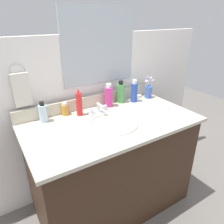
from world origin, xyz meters
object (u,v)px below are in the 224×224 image
Objects in this scene: bottle_oil_amber at (65,109)px; soap_bar at (137,96)px; bottle_shampoo_blue at (134,92)px; bottle_soap_pink at (109,96)px; bottle_spray_red at (79,104)px; cup_blue_plastic at (148,91)px; bottle_toner_green at (121,93)px; faucet at (99,110)px; bottle_gel_clear at (43,113)px; hand_towel at (22,90)px.

soap_bar is at bearing -0.58° from bottle_oil_amber.
bottle_shampoo_blue is 2.87× the size of soap_bar.
bottle_soap_pink is 0.23m from bottle_shampoo_blue.
cup_blue_plastic is at bearing 0.66° from bottle_spray_red.
faucet is at bearing -159.75° from bottle_toner_green.
bottle_soap_pink reaches higher than bottle_oil_amber.
bottle_oil_amber is at bearing 145.10° from bottle_spray_red.
bottle_spray_red is 3.16× the size of soap_bar.
bottle_spray_red is at bearing -173.94° from bottle_soap_pink.
bottle_spray_red reaches higher than faucet.
bottle_spray_red is 0.58m from soap_bar.
cup_blue_plastic is 0.11m from soap_bar.
bottle_soap_pink is 0.26m from bottle_spray_red.
bottle_spray_red is at bearing 160.32° from faucet.
bottle_gel_clear is 0.71× the size of bottle_spray_red.
bottle_gel_clear is 2.26× the size of soap_bar.
bottle_soap_pink is at bearing -5.44° from bottle_oil_amber.
hand_towel is 1.18× the size of cup_blue_plastic.
bottle_toner_green is at bearing 156.82° from bottle_shampoo_blue.
hand_towel reaches higher than bottle_shampoo_blue.
cup_blue_plastic reaches higher than bottle_soap_pink.
bottle_spray_red is 1.09× the size of cup_blue_plastic.
bottle_soap_pink and bottle_shampoo_blue have the same top height.
bottle_soap_pink is 0.32m from soap_bar.
hand_towel is 1.01m from cup_blue_plastic.
bottle_oil_amber is (0.25, -0.05, -0.18)m from hand_towel.
bottle_gel_clear is 0.90m from cup_blue_plastic.
soap_bar is (0.57, 0.05, -0.08)m from bottle_spray_red.
bottle_toner_green reaches higher than bottle_oil_amber.
faucet is at bearing -12.09° from bottle_gel_clear.
bottle_spray_red is (0.34, -0.12, -0.13)m from hand_towel.
bottle_oil_amber reaches higher than soap_bar.
bottle_oil_amber is 0.52× the size of bottle_toner_green.
cup_blue_plastic is 2.91× the size of soap_bar.
bottle_toner_green is at bearing -177.92° from soap_bar.
bottle_gel_clear is (0.09, -0.08, -0.16)m from hand_towel.
bottle_spray_red reaches higher than bottle_toner_green.
faucet is 0.87× the size of bottle_toner_green.
hand_towel reaches higher than cup_blue_plastic.
bottle_spray_red is at bearing -173.00° from bottle_toner_green.
bottle_shampoo_blue reaches higher than faucet.
bottle_soap_pink is at bearing -0.71° from bottle_gel_clear.
hand_towel reaches higher than bottle_oil_amber.
bottle_soap_pink and bottle_toner_green have the same top height.
bottle_spray_red reaches higher than soap_bar.
bottle_oil_amber is at bearing 174.34° from bottle_shampoo_blue.
bottle_gel_clear is at bearing 172.15° from bottle_spray_red.
bottle_shampoo_blue is at bearing -5.66° from bottle_oil_amber.
hand_towel is at bearing 161.33° from bottle_spray_red.
bottle_spray_red is at bearing -179.58° from bottle_shampoo_blue.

